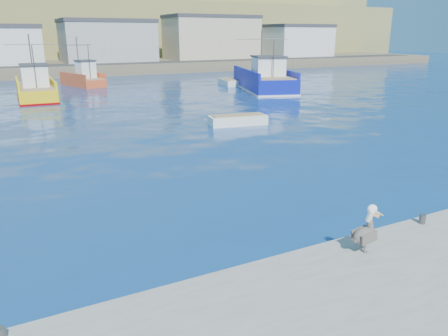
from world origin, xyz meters
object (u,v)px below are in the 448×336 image
at_px(skiff_mid, 238,121).
at_px(skiff_far, 228,83).
at_px(boat_orange, 84,78).
at_px(trawler_yellow_b, 36,89).
at_px(trawler_blue, 264,80).
at_px(pelican, 366,232).

relative_size(skiff_mid, skiff_far, 0.93).
bearing_deg(boat_orange, trawler_yellow_b, -123.73).
relative_size(trawler_yellow_b, trawler_blue, 0.72).
height_order(trawler_yellow_b, skiff_far, trawler_yellow_b).
xyz_separation_m(trawler_yellow_b, pelican, (4.82, -39.79, 0.11)).
bearing_deg(trawler_yellow_b, pelican, -83.09).
bearing_deg(pelican, trawler_blue, 61.30).
height_order(trawler_blue, pelican, trawler_blue).
xyz_separation_m(boat_orange, skiff_far, (16.54, -7.56, -0.68)).
distance_m(trawler_blue, skiff_mid, 21.01).
bearing_deg(skiff_mid, trawler_yellow_b, 119.07).
distance_m(boat_orange, skiff_mid, 30.78).
height_order(trawler_yellow_b, pelican, trawler_yellow_b).
xyz_separation_m(trawler_blue, boat_orange, (-17.92, 13.74, -0.16)).
xyz_separation_m(trawler_yellow_b, boat_orange, (6.43, 9.63, 0.02)).
distance_m(skiff_mid, pelican, 20.23).
bearing_deg(boat_orange, trawler_blue, -37.47).
bearing_deg(trawler_blue, pelican, -118.70).
xyz_separation_m(trawler_blue, skiff_mid, (-12.83, -16.61, -0.85)).
xyz_separation_m(skiff_far, pelican, (-18.15, -41.86, 0.77)).
distance_m(skiff_mid, skiff_far, 25.51).
relative_size(boat_orange, pelican, 5.74).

